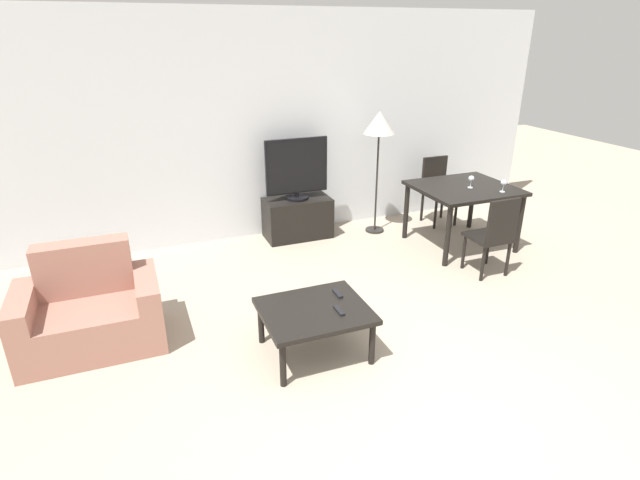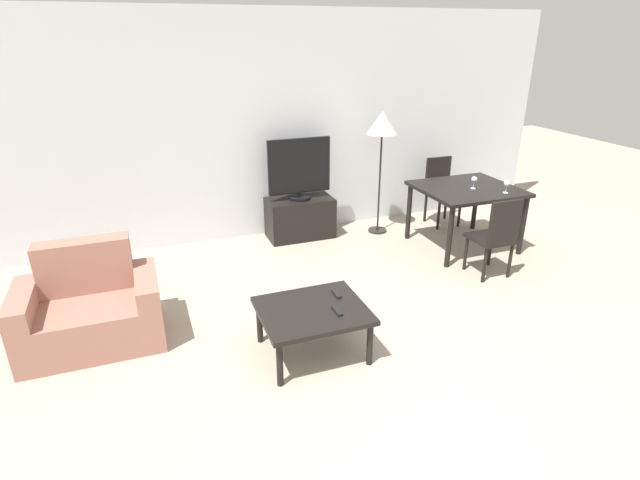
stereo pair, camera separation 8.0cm
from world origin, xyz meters
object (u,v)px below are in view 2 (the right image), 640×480
Objects in this scene: armchair at (91,310)px; wine_glass_center at (507,184)px; coffee_table at (313,314)px; wine_glass_left at (474,180)px; dining_chair_near at (496,234)px; dining_table at (467,194)px; remote_primary at (336,294)px; floor_lamp at (382,128)px; dining_chair_far at (441,188)px; tv at (299,169)px; tv_stand at (300,218)px; remote_secondary at (337,311)px.

armchair is 4.43m from wine_glass_center.
coffee_table is 5.76× the size of wine_glass_center.
dining_chair_near is at bearing -106.74° from wine_glass_left.
dining_table reaches higher than remote_primary.
dining_table is 2.55m from remote_primary.
remote_primary is (-1.44, -2.08, -0.93)m from floor_lamp.
floor_lamp reaches higher than coffee_table.
remote_primary is at bearing -19.04° from armchair.
remote_primary is (0.26, 0.14, 0.06)m from coffee_table.
wine_glass_center reaches higher than dining_chair_far.
coffee_table is at bearing -158.02° from wine_glass_center.
floor_lamp is 10.61× the size of wine_glass_left.
wine_glass_left is at bearing 28.91° from remote_primary.
dining_table is at bearing -46.49° from floor_lamp.
tv is 2.06m from wine_glass_left.
armchair is 3.94m from dining_chair_near.
floor_lamp is 2.70m from remote_primary.
armchair reaches higher than tv_stand.
dining_chair_near reaches higher than dining_table.
dining_chair_near is 2.05m from remote_primary.
remote_primary is 0.27m from remote_secondary.
tv_stand reaches higher than remote_secondary.
coffee_table is at bearing -127.41° from floor_lamp.
armchair is at bearing -161.59° from dining_chair_far.
remote_secondary is (1.84, -0.92, 0.13)m from armchair.
wine_glass_left reaches higher than coffee_table.
tv reaches higher than remote_secondary.
tv is 5.36× the size of wine_glass_left.
wine_glass_left is at bearing -30.38° from tv_stand.
remote_secondary reaches higher than coffee_table.
tv_stand is 2.31m from remote_primary.
dining_chair_near is at bearing -134.41° from wine_glass_center.
dining_chair_far is 6.06× the size of wine_glass_left.
wine_glass_center reaches higher than tv_stand.
wine_glass_center is at bearing 21.22° from remote_primary.
dining_table is 0.85m from dining_chair_far.
tv reaches higher than wine_glass_center.
wine_glass_left is (-0.17, -0.88, 0.36)m from dining_chair_far.
wine_glass_left and wine_glass_center have the same top height.
remote_secondary is at bearing -101.88° from tv_stand.
dining_chair_near is 1.90m from floor_lamp.
tv_stand is at bearing 73.94° from coffee_table.
dining_chair_near is 5.89× the size of remote_primary.
dining_table is 0.72× the size of floor_lamp.
wine_glass_left is at bearing 7.63° from armchair.
wine_glass_center is (2.71, 1.09, 0.48)m from coffee_table.
remote_primary is (-2.38, -2.10, -0.06)m from dining_chair_far.
tv_stand is 2.15m from wine_glass_left.
wine_glass_left is (0.22, 0.74, 0.36)m from dining_chair_near.
dining_chair_far is at bearing 76.48° from dining_table.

